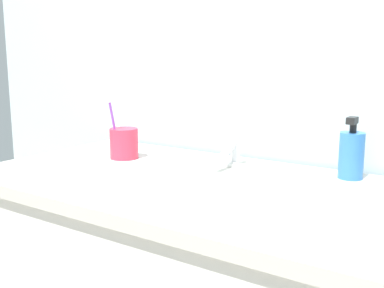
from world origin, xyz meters
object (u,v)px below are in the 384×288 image
Objects in this scene: toothbrush_cup at (124,143)px; toothbrush_purple at (113,122)px; faucet at (232,150)px; soap_dispenser at (351,154)px; toothbrush_white at (117,118)px.

toothbrush_cup is 0.47× the size of toothbrush_purple.
faucet is 1.00× the size of soap_dispenser.
faucet is at bearing -169.57° from soap_dispenser.
toothbrush_white is at bearing 120.90° from toothbrush_purple.
toothbrush_cup is (-0.31, -0.08, -0.00)m from faucet.
faucet is 0.82× the size of toothbrush_purple.
toothbrush_purple reaches higher than soap_dispenser.
toothbrush_cup is at bearing -24.19° from toothbrush_white.
toothbrush_purple reaches higher than faucet.
toothbrush_white is at bearing -169.53° from soap_dispenser.
toothbrush_white is 1.04× the size of toothbrush_purple.
toothbrush_white is (-0.35, -0.06, 0.07)m from faucet.
faucet is 0.34m from toothbrush_purple.
faucet reaches higher than toothbrush_cup.
toothbrush_white is 0.65m from soap_dispenser.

